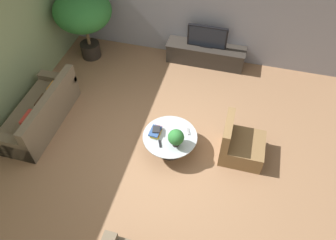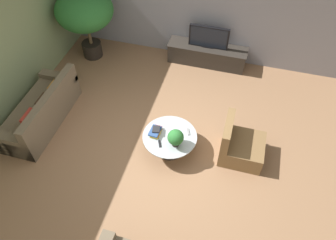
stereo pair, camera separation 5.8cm
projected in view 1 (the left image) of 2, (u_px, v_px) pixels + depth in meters
name	position (u px, v px, depth m)	size (l,w,h in m)	color
ground_plane	(158.00, 150.00, 6.48)	(24.00, 24.00, 0.00)	#8C6647
media_console	(205.00, 54.00, 8.10)	(1.93, 0.50, 0.49)	#2D2823
television	(207.00, 37.00, 7.73)	(0.95, 0.13, 0.54)	black
coffee_table	(170.00, 140.00, 6.29)	(1.04, 1.04, 0.40)	black
couch_by_wall	(41.00, 113.00, 6.75)	(0.84, 2.01, 0.84)	brown
armchair_wicker	(240.00, 145.00, 6.22)	(0.80, 0.76, 0.86)	brown
potted_palm_tall	(83.00, 13.00, 7.56)	(1.35, 1.35, 1.73)	black
potted_plant_tabletop	(176.00, 138.00, 5.91)	(0.30, 0.30, 0.37)	black
book_stack	(156.00, 132.00, 6.20)	(0.20, 0.32, 0.12)	gold
remote_black	(160.00, 144.00, 6.07)	(0.04, 0.16, 0.02)	black
remote_silver	(188.00, 131.00, 6.27)	(0.04, 0.16, 0.02)	gray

